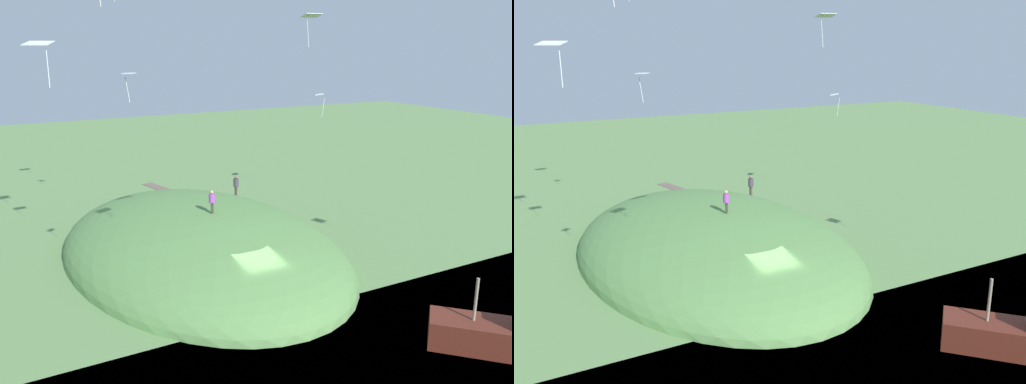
# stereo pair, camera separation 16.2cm
# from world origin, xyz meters

# --- Properties ---
(ground_plane) EXTENTS (160.00, 160.00, 0.00)m
(ground_plane) POSITION_xyz_m (0.00, 0.00, 0.00)
(ground_plane) COLOR #60864C
(grass_hill) EXTENTS (26.83, 17.61, 5.99)m
(grass_hill) POSITION_xyz_m (8.11, 0.17, 0.00)
(grass_hill) COLOR #568546
(grass_hill) RESTS_ON ground_plane
(dirt_path) EXTENTS (10.32, 3.45, 0.04)m
(dirt_path) POSITION_xyz_m (23.14, -3.70, 0.02)
(dirt_path) COLOR #67554E
(dirt_path) RESTS_ON ground_plane
(person_watching_kites) EXTENTS (0.59, 0.59, 1.56)m
(person_watching_kites) POSITION_xyz_m (7.08, -0.39, 3.95)
(person_watching_kites) COLOR #3C3C2E
(person_watching_kites) RESTS_ON grass_hill
(person_near_shore) EXTENTS (0.55, 0.55, 1.75)m
(person_near_shore) POSITION_xyz_m (14.80, -6.04, 2.60)
(person_near_shore) COLOR brown
(person_near_shore) RESTS_ON grass_hill
(kite_0) EXTENTS (1.19, 1.13, 1.99)m
(kite_0) POSITION_xyz_m (14.04, -13.75, 9.57)
(kite_0) COLOR white
(kite_2) EXTENTS (0.77, 0.76, 1.34)m
(kite_2) POSITION_xyz_m (0.10, 6.69, 12.49)
(kite_2) COLOR white
(kite_5) EXTENTS (0.83, 1.14, 1.87)m
(kite_5) POSITION_xyz_m (2.48, -4.79, 15.36)
(kite_5) COLOR silver
(kite_10) EXTENTS (1.13, 1.21, 1.70)m
(kite_10) POSITION_xyz_m (-2.61, 10.76, 13.85)
(kite_10) COLOR white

